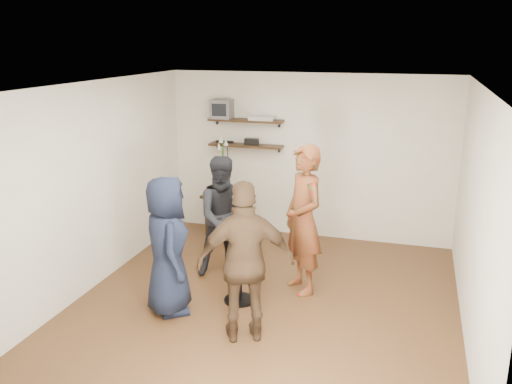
% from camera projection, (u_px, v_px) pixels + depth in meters
% --- Properties ---
extents(room, '(4.58, 5.08, 2.68)m').
position_uv_depth(room, '(266.00, 201.00, 6.21)').
color(room, '#442515').
rests_on(room, ground).
extents(shelf_upper, '(1.20, 0.25, 0.04)m').
position_uv_depth(shelf_upper, '(246.00, 120.00, 8.53)').
color(shelf_upper, black).
rests_on(shelf_upper, room).
extents(shelf_lower, '(1.20, 0.25, 0.04)m').
position_uv_depth(shelf_lower, '(246.00, 145.00, 8.63)').
color(shelf_lower, black).
rests_on(shelf_lower, room).
extents(crt_monitor, '(0.32, 0.30, 0.30)m').
position_uv_depth(crt_monitor, '(222.00, 109.00, 8.59)').
color(crt_monitor, '#59595B').
rests_on(crt_monitor, shelf_upper).
extents(dvd_deck, '(0.40, 0.24, 0.06)m').
position_uv_depth(dvd_deck, '(262.00, 118.00, 8.44)').
color(dvd_deck, silver).
rests_on(dvd_deck, shelf_upper).
extents(radio, '(0.22, 0.10, 0.10)m').
position_uv_depth(radio, '(252.00, 142.00, 8.59)').
color(radio, black).
rests_on(radio, shelf_lower).
extents(power_strip, '(0.30, 0.05, 0.03)m').
position_uv_depth(power_strip, '(225.00, 142.00, 8.77)').
color(power_strip, black).
rests_on(power_strip, shelf_lower).
extents(side_table, '(0.67, 0.67, 0.66)m').
position_uv_depth(side_table, '(223.00, 201.00, 8.81)').
color(side_table, black).
rests_on(side_table, room).
extents(vase_lilies, '(0.19, 0.20, 0.98)m').
position_uv_depth(vase_lilies, '(223.00, 176.00, 8.69)').
color(vase_lilies, white).
rests_on(vase_lilies, side_table).
extents(drinks_table, '(0.49, 0.49, 0.90)m').
position_uv_depth(drinks_table, '(239.00, 257.00, 6.46)').
color(drinks_table, black).
rests_on(drinks_table, room).
extents(wine_glass_fl, '(0.06, 0.06, 0.19)m').
position_uv_depth(wine_glass_fl, '(232.00, 222.00, 6.33)').
color(wine_glass_fl, silver).
rests_on(wine_glass_fl, drinks_table).
extents(wine_glass_fr, '(0.07, 0.07, 0.22)m').
position_uv_depth(wine_glass_fr, '(243.00, 221.00, 6.29)').
color(wine_glass_fr, silver).
rests_on(wine_glass_fr, drinks_table).
extents(wine_glass_bl, '(0.07, 0.07, 0.20)m').
position_uv_depth(wine_glass_bl, '(237.00, 219.00, 6.40)').
color(wine_glass_bl, silver).
rests_on(wine_glass_bl, drinks_table).
extents(wine_glass_br, '(0.07, 0.07, 0.21)m').
position_uv_depth(wine_glass_br, '(240.00, 220.00, 6.34)').
color(wine_glass_br, silver).
rests_on(wine_glass_br, drinks_table).
extents(person_plaid, '(0.78, 0.82, 1.88)m').
position_uv_depth(person_plaid, '(303.00, 220.00, 6.67)').
color(person_plaid, red).
rests_on(person_plaid, room).
extents(person_dark, '(1.00, 0.93, 1.63)m').
position_uv_depth(person_dark, '(225.00, 216.00, 7.19)').
color(person_dark, black).
rests_on(person_dark, room).
extents(person_navy, '(0.87, 0.95, 1.63)m').
position_uv_depth(person_navy, '(167.00, 246.00, 6.17)').
color(person_navy, black).
rests_on(person_navy, room).
extents(person_brown, '(1.10, 0.79, 1.73)m').
position_uv_depth(person_brown, '(246.00, 263.00, 5.58)').
color(person_brown, '#3F2B1B').
rests_on(person_brown, room).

